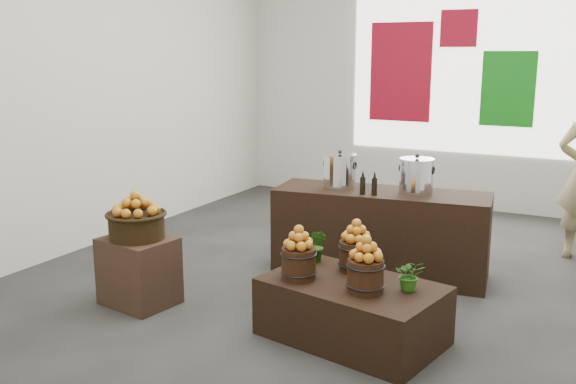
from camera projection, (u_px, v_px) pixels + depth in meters
The scene contains 22 objects.
ground at pixel (342, 277), 6.35m from camera, with size 7.00×7.00×0.00m, color #383836.
back_wall at pixel (443, 65), 8.95m from camera, with size 6.00×0.04×4.00m, color beige.
back_opening at pixel (464, 66), 8.80m from camera, with size 3.20×0.02×2.40m, color white.
deco_red_left at pixel (401, 72), 9.22m from camera, with size 0.90×0.04×1.40m, color maroon.
deco_green_right at pixel (508, 89), 8.58m from camera, with size 0.70×0.04×1.00m, color #127715.
deco_red_upper at pixel (459, 28), 8.73m from camera, with size 0.50×0.04×0.50m, color maroon.
crate at pixel (139, 271), 5.64m from camera, with size 0.60×0.49×0.60m, color #462E20.
wicker_basket at pixel (137, 226), 5.56m from camera, with size 0.48×0.48×0.22m, color black.
apples_in_basket at pixel (135, 203), 5.51m from camera, with size 0.37×0.37×0.20m, color maroon, non-canonical shape.
display_table at pixel (352, 311), 4.95m from camera, with size 1.33×0.82×0.46m, color black.
apple_bucket_front_left at pixel (299, 263), 4.96m from camera, with size 0.27×0.27×0.25m, color #33170D.
apples_in_bucket_front_left at pixel (299, 237), 4.92m from camera, with size 0.20×0.20×0.18m, color maroon, non-canonical shape.
apple_bucket_front_right at pixel (365, 276), 4.69m from camera, with size 0.27×0.27×0.25m, color #33170D.
apples_in_bucket_front_right at pixel (366, 248), 4.64m from camera, with size 0.20×0.20×0.18m, color maroon, non-canonical shape.
apple_bucket_rear at pixel (356, 256), 5.14m from camera, with size 0.27×0.27×0.25m, color #33170D.
apples_in_bucket_rear at pixel (356, 230), 5.10m from camera, with size 0.20×0.20×0.18m, color maroon, non-canonical shape.
herb_garnish_right at pixel (410, 275), 4.71m from camera, with size 0.22×0.19×0.24m, color #215512.
herb_garnish_left at pixel (317, 246), 5.34m from camera, with size 0.16×0.13×0.28m, color #215512.
counter at pixel (380, 233), 6.37m from camera, with size 2.09×0.66×0.85m, color black.
stock_pot_left at pixel (340, 172), 6.39m from camera, with size 0.32×0.32×0.32m, color silver.
stock_pot_center at pixel (416, 177), 6.13m from camera, with size 0.32×0.32×0.32m, color silver.
oil_cruets at pixel (377, 183), 6.06m from camera, with size 0.15×0.06×0.24m, color black, non-canonical shape.
Camera 1 is at (2.32, -5.58, 2.19)m, focal length 40.00 mm.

